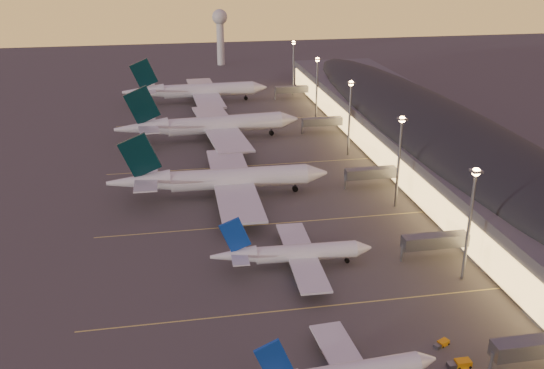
{
  "coord_description": "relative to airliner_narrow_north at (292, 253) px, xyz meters",
  "views": [
    {
      "loc": [
        -25.51,
        -105.78,
        68.16
      ],
      "look_at": [
        2.0,
        45.0,
        7.0
      ],
      "focal_mm": 40.0,
      "sensor_mm": 36.0,
      "label": 1
    }
  ],
  "objects": [
    {
      "name": "ground",
      "position": [
        -0.64,
        -11.9,
        -3.41
      ],
      "size": [
        700.0,
        700.0,
        0.0
      ],
      "primitive_type": "plane",
      "color": "#43403E"
    },
    {
      "name": "airliner_narrow_north",
      "position": [
        0.0,
        0.0,
        0.0
      ],
      "size": [
        36.82,
        32.83,
        13.18
      ],
      "rotation": [
        0.0,
        0.0,
        -0.03
      ],
      "color": "silver",
      "rests_on": "ground"
    },
    {
      "name": "airliner_wide_near",
      "position": [
        -11.7,
        43.98,
        1.82
      ],
      "size": [
        63.22,
        57.37,
        20.28
      ],
      "rotation": [
        0.0,
        0.0,
        -0.01
      ],
      "color": "silver",
      "rests_on": "ground"
    },
    {
      "name": "airliner_wide_mid",
      "position": [
        -10.16,
        98.57,
        2.23
      ],
      "size": [
        68.49,
        62.6,
        21.91
      ],
      "rotation": [
        0.0,
        0.0,
        0.08
      ],
      "color": "silver",
      "rests_on": "ground"
    },
    {
      "name": "airliner_wide_far",
      "position": [
        -11.19,
        156.88,
        2.04
      ],
      "size": [
        66.0,
        60.03,
        21.15
      ],
      "rotation": [
        0.0,
        0.0,
        0.03
      ],
      "color": "silver",
      "rests_on": "ground"
    },
    {
      "name": "terminal_building",
      "position": [
        61.19,
        60.56,
        5.38
      ],
      "size": [
        56.35,
        255.0,
        17.46
      ],
      "color": "#4B4B4F",
      "rests_on": "ground"
    },
    {
      "name": "light_masts",
      "position": [
        35.36,
        53.1,
        14.15
      ],
      "size": [
        2.2,
        217.2,
        25.9
      ],
      "color": "slate",
      "rests_on": "ground"
    },
    {
      "name": "radar_tower",
      "position": [
        9.36,
        248.1,
        18.47
      ],
      "size": [
        9.0,
        9.0,
        32.5
      ],
      "color": "silver",
      "rests_on": "ground"
    },
    {
      "name": "lane_markings",
      "position": [
        -0.64,
        28.1,
        -3.4
      ],
      "size": [
        90.0,
        180.36,
        0.0
      ],
      "color": "#D8C659",
      "rests_on": "ground"
    },
    {
      "name": "baggage_tug_a",
      "position": [
        21.24,
        -39.24,
        -2.84
      ],
      "size": [
        4.15,
        1.89,
        1.23
      ],
      "rotation": [
        0.0,
        0.0,
        0.0
      ],
      "color": "orange",
      "rests_on": "ground"
    },
    {
      "name": "baggage_tug_b",
      "position": [
        20.7,
        -33.2,
        -2.97
      ],
      "size": [
        3.39,
        2.49,
        0.94
      ],
      "rotation": [
        0.0,
        0.0,
        0.45
      ],
      "color": "orange",
      "rests_on": "ground"
    }
  ]
}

